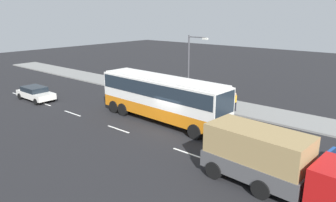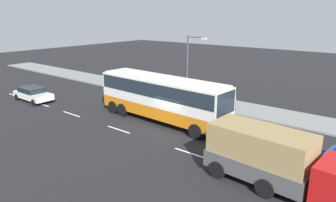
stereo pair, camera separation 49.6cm
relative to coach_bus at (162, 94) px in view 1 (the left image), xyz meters
name	(u,v)px [view 1 (the left image)]	position (x,y,z in m)	size (l,w,h in m)	color
ground_plane	(171,129)	(1.70, -0.94, -2.26)	(120.00, 120.00, 0.00)	black
sidewalk_curb	(225,105)	(1.70, 7.17, -2.19)	(80.00, 4.00, 0.15)	gray
lane_centreline	(94,121)	(-4.32, -3.56, -2.26)	(27.84, 0.16, 0.01)	white
coach_bus	(162,94)	(0.00, 0.00, 0.00)	(11.89, 3.12, 3.66)	orange
cargo_truck	(274,160)	(10.95, -4.19, -0.70)	(7.78, 3.07, 2.92)	red
car_white_minivan	(35,93)	(-14.10, -3.40, -1.51)	(4.56, 2.02, 1.39)	white
pedestrian_near_curb	(235,101)	(3.41, 5.90, -1.16)	(0.32, 0.32, 1.65)	black
street_lamp	(191,64)	(-1.18, 5.48, 1.68)	(2.12, 0.24, 6.46)	#47474C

